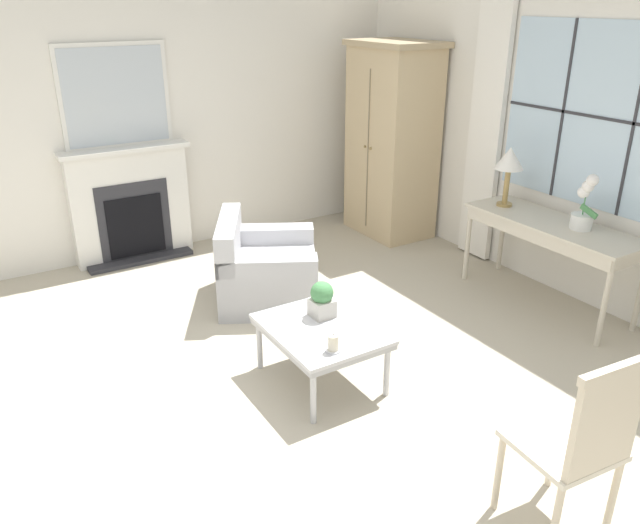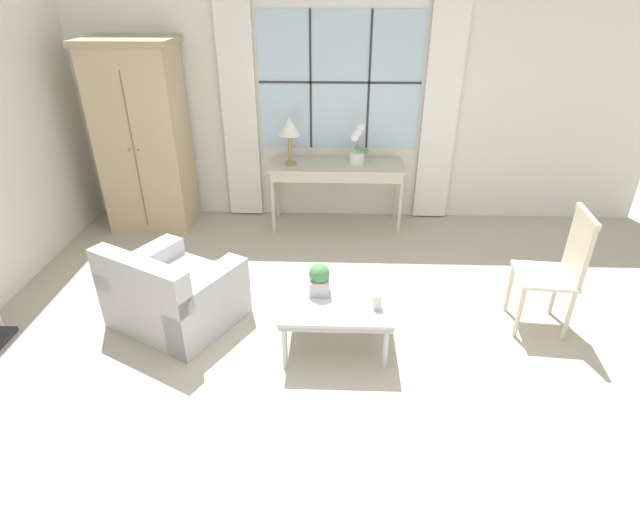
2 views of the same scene
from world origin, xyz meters
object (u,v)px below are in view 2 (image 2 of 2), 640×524
at_px(coffee_table, 336,305).
at_px(potted_plant_small, 319,279).
at_px(side_chair_wooden, 560,265).
at_px(armoire, 143,138).
at_px(table_lamp, 290,129).
at_px(console_table, 337,171).
at_px(potted_orchid, 357,148).
at_px(pillar_candle, 377,302).
at_px(armchair_upholstered, 174,296).

distance_m(coffee_table, potted_plant_small, 0.24).
relative_size(side_chair_wooden, coffee_table, 1.24).
height_order(armoire, table_lamp, armoire).
bearing_deg(armoire, table_lamp, 0.56).
height_order(table_lamp, side_chair_wooden, table_lamp).
bearing_deg(console_table, potted_orchid, 11.90).
bearing_deg(pillar_candle, side_chair_wooden, 15.87).
bearing_deg(potted_plant_small, armoire, 133.49).
bearing_deg(armoire, pillar_candle, -43.36).
relative_size(table_lamp, potted_plant_small, 2.04).
relative_size(coffee_table, pillar_candle, 6.70).
height_order(armchair_upholstered, potted_plant_small, armchair_upholstered).
xyz_separation_m(potted_orchid, side_chair_wooden, (1.57, -2.00, -0.34)).
bearing_deg(pillar_candle, table_lamp, 109.72).
distance_m(armoire, potted_plant_small, 3.00).
height_order(side_chair_wooden, pillar_candle, side_chair_wooden).
height_order(table_lamp, armchair_upholstered, table_lamp).
height_order(armoire, pillar_candle, armoire).
bearing_deg(coffee_table, potted_orchid, 84.79).
bearing_deg(console_table, side_chair_wooden, -47.46).
bearing_deg(pillar_candle, potted_plant_small, 156.72).
distance_m(armoire, pillar_candle, 3.45).
bearing_deg(coffee_table, pillar_candle, -17.91).
distance_m(potted_orchid, armchair_upholstered, 2.68).
relative_size(table_lamp, coffee_table, 0.62).
bearing_deg(table_lamp, console_table, 2.36).
relative_size(table_lamp, armchair_upholstered, 0.44).
bearing_deg(armchair_upholstered, armoire, 112.33).
bearing_deg(armoire, potted_plant_small, -46.51).
distance_m(console_table, pillar_candle, 2.41).
xyz_separation_m(potted_orchid, pillar_candle, (0.10, -2.42, -0.45)).
height_order(console_table, potted_orchid, potted_orchid).
height_order(table_lamp, potted_orchid, table_lamp).
bearing_deg(console_table, pillar_candle, -82.32).
height_order(console_table, potted_plant_small, console_table).
height_order(coffee_table, potted_plant_small, potted_plant_small).
distance_m(console_table, potted_orchid, 0.35).
bearing_deg(table_lamp, potted_plant_small, -79.33).
bearing_deg(side_chair_wooden, coffee_table, -169.82).
distance_m(potted_plant_small, pillar_candle, 0.48).
height_order(console_table, coffee_table, console_table).
height_order(side_chair_wooden, potted_plant_small, side_chair_wooden).
bearing_deg(armoire, coffee_table, -45.91).
height_order(table_lamp, potted_plant_small, table_lamp).
bearing_deg(console_table, table_lamp, -177.64).
height_order(potted_plant_small, pillar_candle, potted_plant_small).
relative_size(console_table, potted_orchid, 3.33).
bearing_deg(coffee_table, potted_plant_small, 145.56).
xyz_separation_m(console_table, coffee_table, (0.01, -2.28, -0.29)).
height_order(coffee_table, pillar_candle, pillar_candle).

